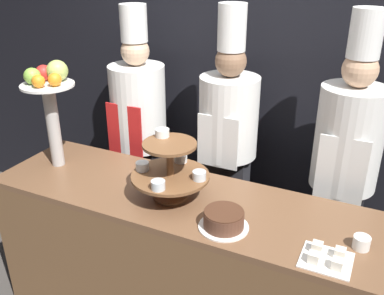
{
  "coord_description": "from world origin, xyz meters",
  "views": [
    {
      "loc": [
        0.89,
        -1.43,
        2.1
      ],
      "look_at": [
        0.0,
        0.41,
        1.17
      ],
      "focal_mm": 40.0,
      "sensor_mm": 36.0,
      "label": 1
    }
  ],
  "objects_px": {
    "tiered_stand": "(170,169)",
    "fruit_pedestal": "(50,94)",
    "cake_square_tray": "(327,257)",
    "chef_center_right": "(345,162)",
    "cup_white": "(361,243)",
    "cake_round": "(224,220)",
    "chef_center_left": "(228,141)",
    "chef_left": "(139,126)"
  },
  "relations": [
    {
      "from": "tiered_stand",
      "to": "fruit_pedestal",
      "type": "xyz_separation_m",
      "value": [
        -0.81,
        0.06,
        0.28
      ]
    },
    {
      "from": "tiered_stand",
      "to": "cake_square_tray",
      "type": "bearing_deg",
      "value": -11.51
    },
    {
      "from": "cake_square_tray",
      "to": "chef_center_right",
      "type": "height_order",
      "value": "chef_center_right"
    },
    {
      "from": "chef_center_right",
      "to": "cup_white",
      "type": "bearing_deg",
      "value": -76.02
    },
    {
      "from": "cake_square_tray",
      "to": "chef_center_right",
      "type": "xyz_separation_m",
      "value": [
        -0.05,
        0.83,
        0.07
      ]
    },
    {
      "from": "tiered_stand",
      "to": "chef_center_right",
      "type": "bearing_deg",
      "value": 39.82
    },
    {
      "from": "cake_round",
      "to": "cup_white",
      "type": "xyz_separation_m",
      "value": [
        0.6,
        0.12,
        -0.01
      ]
    },
    {
      "from": "cake_square_tray",
      "to": "chef_center_left",
      "type": "distance_m",
      "value": 1.13
    },
    {
      "from": "fruit_pedestal",
      "to": "chef_left",
      "type": "bearing_deg",
      "value": 71.57
    },
    {
      "from": "chef_left",
      "to": "fruit_pedestal",
      "type": "bearing_deg",
      "value": -108.43
    },
    {
      "from": "cake_square_tray",
      "to": "cake_round",
      "type": "bearing_deg",
      "value": 175.89
    },
    {
      "from": "tiered_stand",
      "to": "cup_white",
      "type": "distance_m",
      "value": 0.97
    },
    {
      "from": "cup_white",
      "to": "chef_center_right",
      "type": "xyz_separation_m",
      "value": [
        -0.17,
        0.68,
        0.05
      ]
    },
    {
      "from": "chef_left",
      "to": "chef_center_right",
      "type": "relative_size",
      "value": 0.98
    },
    {
      "from": "cake_round",
      "to": "chef_left",
      "type": "height_order",
      "value": "chef_left"
    },
    {
      "from": "cup_white",
      "to": "chef_center_right",
      "type": "bearing_deg",
      "value": 103.98
    },
    {
      "from": "fruit_pedestal",
      "to": "tiered_stand",
      "type": "bearing_deg",
      "value": -3.95
    },
    {
      "from": "tiered_stand",
      "to": "cake_round",
      "type": "bearing_deg",
      "value": -20.83
    },
    {
      "from": "cake_round",
      "to": "cake_square_tray",
      "type": "bearing_deg",
      "value": -4.11
    },
    {
      "from": "tiered_stand",
      "to": "cup_white",
      "type": "height_order",
      "value": "tiered_stand"
    },
    {
      "from": "chef_center_right",
      "to": "cake_round",
      "type": "bearing_deg",
      "value": -118.57
    },
    {
      "from": "cake_round",
      "to": "chef_center_right",
      "type": "relative_size",
      "value": 0.13
    },
    {
      "from": "tiered_stand",
      "to": "chef_left",
      "type": "xyz_separation_m",
      "value": [
        -0.61,
        0.66,
        -0.11
      ]
    },
    {
      "from": "tiered_stand",
      "to": "chef_center_left",
      "type": "height_order",
      "value": "chef_center_left"
    },
    {
      "from": "fruit_pedestal",
      "to": "chef_center_left",
      "type": "height_order",
      "value": "chef_center_left"
    },
    {
      "from": "chef_center_left",
      "to": "chef_center_right",
      "type": "xyz_separation_m",
      "value": [
        0.72,
        -0.0,
        0.01
      ]
    },
    {
      "from": "tiered_stand",
      "to": "chef_left",
      "type": "height_order",
      "value": "chef_left"
    },
    {
      "from": "chef_left",
      "to": "chef_center_left",
      "type": "xyz_separation_m",
      "value": [
        0.68,
        0.0,
        0.01
      ]
    },
    {
      "from": "tiered_stand",
      "to": "chef_center_left",
      "type": "distance_m",
      "value": 0.67
    },
    {
      "from": "cup_white",
      "to": "chef_center_left",
      "type": "bearing_deg",
      "value": 142.67
    },
    {
      "from": "fruit_pedestal",
      "to": "cake_square_tray",
      "type": "xyz_separation_m",
      "value": [
        1.64,
        -0.23,
        -0.43
      ]
    },
    {
      "from": "chef_left",
      "to": "chef_center_left",
      "type": "bearing_deg",
      "value": 0.01
    },
    {
      "from": "tiered_stand",
      "to": "chef_center_left",
      "type": "xyz_separation_m",
      "value": [
        0.07,
        0.66,
        -0.09
      ]
    },
    {
      "from": "tiered_stand",
      "to": "cup_white",
      "type": "relative_size",
      "value": 5.51
    },
    {
      "from": "cup_white",
      "to": "tiered_stand",
      "type": "bearing_deg",
      "value": 178.89
    },
    {
      "from": "chef_left",
      "to": "chef_center_left",
      "type": "distance_m",
      "value": 0.68
    },
    {
      "from": "chef_center_right",
      "to": "tiered_stand",
      "type": "bearing_deg",
      "value": -140.18
    },
    {
      "from": "chef_center_left",
      "to": "chef_center_right",
      "type": "height_order",
      "value": "chef_center_right"
    },
    {
      "from": "tiered_stand",
      "to": "cake_square_tray",
      "type": "xyz_separation_m",
      "value": [
        0.84,
        -0.17,
        -0.15
      ]
    },
    {
      "from": "chef_center_left",
      "to": "cake_round",
      "type": "bearing_deg",
      "value": -70.15
    },
    {
      "from": "cake_round",
      "to": "chef_left",
      "type": "distance_m",
      "value": 1.25
    },
    {
      "from": "cake_square_tray",
      "to": "chef_center_left",
      "type": "relative_size",
      "value": 0.11
    }
  ]
}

